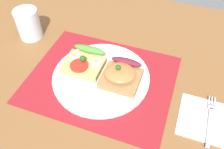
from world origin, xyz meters
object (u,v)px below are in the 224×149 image
Objects in this scene: fork at (210,118)px; drinking_glass at (28,24)px; sandwich_egg_tomato at (84,62)px; plate at (101,77)px; napkin at (211,121)px; sandwich_salmon at (121,75)px.

fork is 56.39cm from drinking_glass.
drinking_glass is (-21.67, 7.73, 1.67)cm from sandwich_egg_tomato.
fork is at bearing -6.72° from plate.
napkin is 0.64cm from fork.
sandwich_egg_tomato is at bearing -19.62° from drinking_glass.
sandwich_salmon is 22.91cm from fork.
sandwich_salmon is at bearing 170.88° from fork.
plate is 28.34cm from napkin.
sandwich_egg_tomato is 23.07cm from drinking_glass.
sandwich_egg_tomato is at bearing 172.58° from sandwich_salmon.
plate is 1.74× the size of napkin.
sandwich_egg_tomato is (-5.40, 1.73, 2.02)cm from plate.
plate is 2.46× the size of sandwich_salmon.
sandwich_egg_tomato is at bearing 162.26° from plate.
napkin is at bearing -7.09° from plate.
fork is 1.54× the size of drinking_glass.
sandwich_egg_tomato is 0.73× the size of fork.
drinking_glass is at bearing 166.93° from fork.
sandwich_egg_tomato is 34.02cm from napkin.
sandwich_salmon is 0.71× the size of napkin.
sandwich_salmon is (10.65, -1.39, 0.42)cm from sandwich_egg_tomato.
sandwich_salmon is 23.38cm from napkin.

